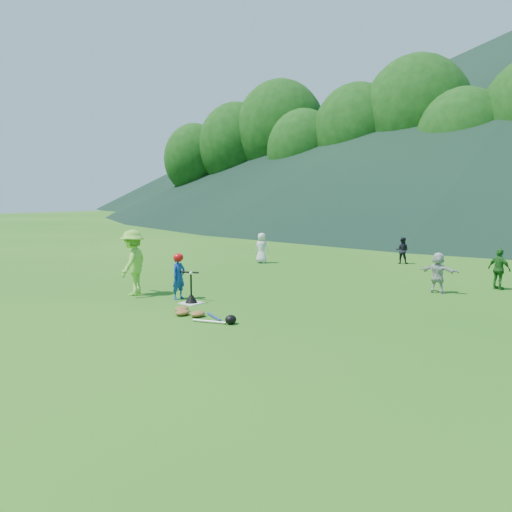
# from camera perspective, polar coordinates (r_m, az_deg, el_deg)

# --- Properties ---
(ground) EXTENTS (120.00, 120.00, 0.00)m
(ground) POSITION_cam_1_polar(r_m,az_deg,el_deg) (12.08, -7.40, -5.39)
(ground) COLOR #1C5B14
(ground) RESTS_ON ground
(home_plate) EXTENTS (0.45, 0.45, 0.02)m
(home_plate) POSITION_cam_1_polar(r_m,az_deg,el_deg) (12.08, -7.40, -5.34)
(home_plate) COLOR silver
(home_plate) RESTS_ON ground
(baseball) EXTENTS (0.08, 0.08, 0.08)m
(baseball) POSITION_cam_1_polar(r_m,az_deg,el_deg) (11.94, -7.45, -1.93)
(baseball) COLOR white
(baseball) RESTS_ON batting_tee
(batter_child) EXTENTS (0.30, 0.43, 1.12)m
(batter_child) POSITION_cam_1_polar(r_m,az_deg,el_deg) (12.53, -8.83, -2.36)
(batter_child) COLOR navy
(batter_child) RESTS_ON ground
(adult_coach) EXTENTS (1.07, 1.26, 1.69)m
(adult_coach) POSITION_cam_1_polar(r_m,az_deg,el_deg) (13.24, -13.87, -0.73)
(adult_coach) COLOR #81CF3C
(adult_coach) RESTS_ON ground
(fielder_a) EXTENTS (0.62, 0.47, 1.14)m
(fielder_a) POSITION_cam_1_polar(r_m,az_deg,el_deg) (18.86, 0.65, 0.92)
(fielder_a) COLOR silver
(fielder_a) RESTS_ON ground
(fielder_b) EXTENTS (0.55, 0.47, 1.00)m
(fielder_b) POSITION_cam_1_polar(r_m,az_deg,el_deg) (19.50, 16.36, 0.61)
(fielder_b) COLOR black
(fielder_b) RESTS_ON ground
(fielder_c) EXTENTS (0.71, 0.50, 1.12)m
(fielder_c) POSITION_cam_1_polar(r_m,az_deg,el_deg) (15.14, 26.04, -1.37)
(fielder_c) COLOR #1E611D
(fielder_c) RESTS_ON ground
(fielder_d) EXTENTS (1.02, 0.36, 1.09)m
(fielder_d) POSITION_cam_1_polar(r_m,az_deg,el_deg) (14.00, 20.08, -1.79)
(fielder_d) COLOR #BCBCBC
(fielder_d) RESTS_ON ground
(batting_tee) EXTENTS (0.30, 0.30, 0.68)m
(batting_tee) POSITION_cam_1_polar(r_m,az_deg,el_deg) (12.05, -7.41, -4.79)
(batting_tee) COLOR black
(batting_tee) RESTS_ON home_plate
(batter_gear) EXTENTS (0.73, 0.26, 0.48)m
(batter_gear) POSITION_cam_1_polar(r_m,az_deg,el_deg) (12.45, -8.78, -0.31)
(batter_gear) COLOR red
(batter_gear) RESTS_ON ground
(equipment_pile) EXTENTS (1.80, 0.66, 0.19)m
(equipment_pile) POSITION_cam_1_polar(r_m,az_deg,el_deg) (10.75, -6.72, -6.58)
(equipment_pile) COLOR olive
(equipment_pile) RESTS_ON ground
(outfield_fence) EXTENTS (70.07, 0.08, 1.33)m
(outfield_fence) POSITION_cam_1_polar(r_m,az_deg,el_deg) (37.25, 25.14, 3.49)
(outfield_fence) COLOR gray
(outfield_fence) RESTS_ON ground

